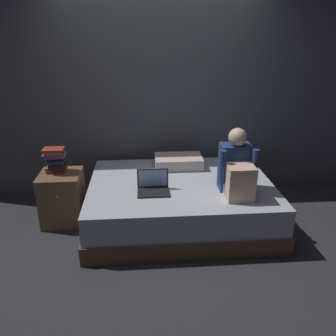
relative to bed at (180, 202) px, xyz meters
name	(u,v)px	position (x,y,z in m)	size (l,w,h in m)	color
ground_plane	(164,236)	(-0.20, -0.30, -0.24)	(8.00, 8.00, 0.00)	#2D2D33
wall_back	(157,88)	(-0.20, 0.90, 1.11)	(5.60, 0.10, 2.70)	#4C4F54
bed	(180,202)	(0.00, 0.00, 0.00)	(2.00, 1.50, 0.48)	brown
nightstand	(63,198)	(-1.30, 0.11, 0.05)	(0.44, 0.46, 0.58)	brown
person_sitting	(237,169)	(0.52, -0.29, 0.50)	(0.39, 0.44, 0.66)	navy
laptop	(153,186)	(-0.31, -0.21, 0.30)	(0.32, 0.23, 0.22)	black
pillow	(178,162)	(0.02, 0.45, 0.31)	(0.56, 0.36, 0.13)	beige
book_stack	(56,160)	(-1.34, 0.17, 0.48)	(0.23, 0.18, 0.27)	#9E2D28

